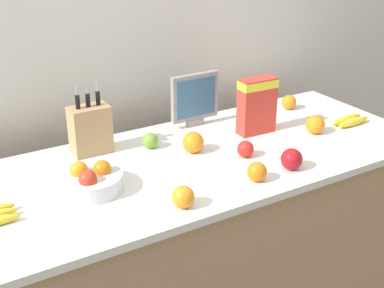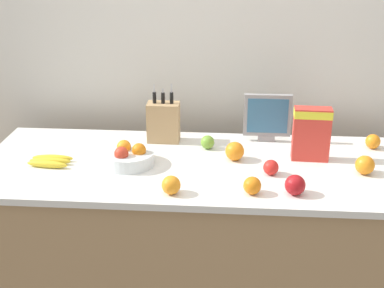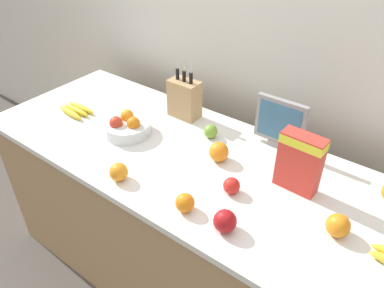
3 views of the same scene
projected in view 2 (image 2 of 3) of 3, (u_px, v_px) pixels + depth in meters
The scene contains 15 objects.
wall_back at pixel (219, 44), 2.82m from camera, with size 9.00×0.06×2.60m.
counter at pixel (212, 247), 2.58m from camera, with size 2.12×0.79×0.88m.
knife_block at pixel (164, 122), 2.64m from camera, with size 0.16×0.09×0.30m.
small_monitor at pixel (267, 116), 2.63m from camera, with size 0.23×0.03×0.24m.
cereal_box at pixel (312, 131), 2.42m from camera, with size 0.17×0.08×0.25m.
fruit_bowl at pixel (129, 157), 2.40m from camera, with size 0.23×0.23×0.10m.
banana_bunch_left at pixel (50, 161), 2.41m from camera, with size 0.19×0.11×0.03m.
apple_rear at pixel (208, 142), 2.57m from camera, with size 0.07×0.07×0.07m, color #6B9E33.
apple_rightmost at pixel (271, 167), 2.30m from camera, with size 0.07×0.07×0.07m, color red.
apple_leftmost at pixel (295, 185), 2.13m from camera, with size 0.08×0.08×0.08m, color #A31419.
orange_back_center at pixel (235, 151), 2.44m from camera, with size 0.09×0.09×0.09m, color orange.
orange_front_right at pixel (365, 165), 2.31m from camera, with size 0.08×0.08×0.08m, color orange.
orange_front_center at pixel (373, 141), 2.57m from camera, with size 0.07×0.07×0.07m, color orange.
orange_front_left at pixel (171, 185), 2.13m from camera, with size 0.08×0.08×0.08m, color orange.
orange_mid_left at pixel (252, 186), 2.13m from camera, with size 0.07×0.07×0.07m, color orange.
Camera 2 is at (0.07, -2.20, 1.88)m, focal length 50.00 mm.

